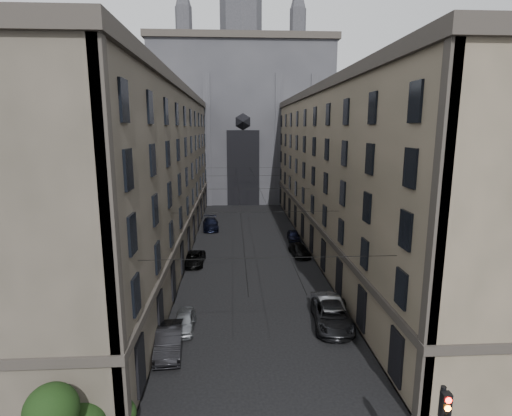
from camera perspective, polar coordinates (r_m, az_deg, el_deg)
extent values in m
cube|color=#383533|center=(49.33, -13.26, -5.80)|extent=(7.00, 80.00, 0.15)
cube|color=#383533|center=(50.13, 11.22, -5.43)|extent=(7.00, 80.00, 0.15)
cube|color=#443F34|center=(48.15, -17.27, 4.44)|extent=(13.00, 60.00, 18.00)
cube|color=#38332D|center=(48.02, -17.95, 15.64)|extent=(13.60, 60.60, 0.90)
cube|color=#38332D|center=(48.92, -16.94, -1.14)|extent=(13.40, 60.30, 0.50)
cube|color=brown|center=(49.21, 15.02, 4.70)|extent=(13.00, 60.00, 18.00)
cube|color=#38332D|center=(49.09, 15.60, 15.66)|extent=(13.60, 60.60, 0.90)
cube|color=#38332D|center=(49.96, 14.74, -0.77)|extent=(13.40, 60.30, 0.50)
cube|color=#2D2D33|center=(85.45, -2.07, 11.76)|extent=(34.00, 22.00, 30.00)
cube|color=#38332D|center=(86.96, -2.15, 22.03)|extent=(35.00, 23.00, 1.20)
cylinder|color=#2D2D33|center=(88.40, -2.18, 26.17)|extent=(8.40, 8.40, 14.00)
cone|color=#2D2D33|center=(85.83, -10.34, 26.12)|extent=(3.20, 3.20, 13.00)
cone|color=#2D2D33|center=(86.32, 6.02, 26.14)|extent=(3.20, 3.20, 13.00)
cube|color=black|center=(74.76, -1.84, 5.69)|extent=(6.00, 0.30, 14.00)
cube|color=black|center=(17.34, 25.43, -24.11)|extent=(0.34, 0.30, 1.00)
cylinder|color=#FF0C07|center=(17.05, 25.81, -23.51)|extent=(0.22, 0.05, 0.22)
cylinder|color=orange|center=(17.23, 25.71, -24.40)|extent=(0.22, 0.05, 0.22)
cylinder|color=black|center=(17.41, 25.61, -25.26)|extent=(0.22, 0.05, 0.22)
sphere|color=black|center=(22.57, -18.62, -26.09)|extent=(1.40, 1.40, 1.40)
sphere|color=black|center=(20.26, -27.19, -24.31)|extent=(2.20, 2.20, 2.20)
cylinder|color=black|center=(21.63, 1.95, -7.15)|extent=(14.00, 0.03, 0.03)
cylinder|color=black|center=(33.20, 0.07, -0.58)|extent=(14.00, 0.03, 0.03)
cylinder|color=black|center=(45.98, -0.89, 2.76)|extent=(14.00, 0.03, 0.03)
cylinder|color=black|center=(58.86, -1.43, 4.65)|extent=(14.00, 0.03, 0.03)
cylinder|color=black|center=(70.79, -1.76, 5.78)|extent=(14.00, 0.03, 0.03)
cylinder|color=black|center=(46.99, -2.53, 2.45)|extent=(0.03, 60.00, 0.03)
cylinder|color=black|center=(47.10, 0.64, 2.48)|extent=(0.03, 60.00, 0.03)
imported|color=gray|center=(30.46, -10.20, -15.60)|extent=(1.54, 3.81, 1.30)
imported|color=black|center=(27.91, -12.33, -18.03)|extent=(2.04, 4.90, 1.58)
imported|color=black|center=(43.56, -8.86, -7.14)|extent=(2.28, 4.73, 1.30)
imported|color=black|center=(57.97, -6.50, -2.28)|extent=(2.60, 5.51, 1.55)
imported|color=gray|center=(32.08, 10.51, -13.85)|extent=(2.14, 5.01, 1.61)
imported|color=black|center=(30.93, 10.80, -14.85)|extent=(3.27, 6.09, 1.62)
imported|color=black|center=(46.23, 6.22, -5.99)|extent=(2.30, 4.61, 1.29)
imported|color=black|center=(52.15, 5.39, -3.95)|extent=(1.76, 3.91, 1.30)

